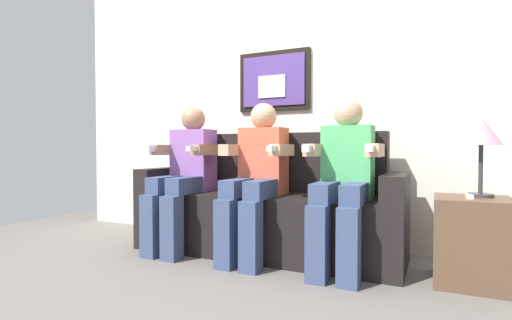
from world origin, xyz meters
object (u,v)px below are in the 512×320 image
at_px(side_table_right, 472,241).
at_px(table_lamp, 481,135).
at_px(person_in_middle, 257,173).
at_px(person_on_right, 344,176).
at_px(person_on_left, 185,171).
at_px(spare_remote_on_table, 469,196).
at_px(couch, 266,211).

height_order(side_table_right, table_lamp, table_lamp).
xyz_separation_m(person_in_middle, person_on_right, (0.61, -0.00, 0.00)).
height_order(person_on_left, person_in_middle, same).
relative_size(table_lamp, spare_remote_on_table, 3.54).
bearing_deg(person_in_middle, side_table_right, 2.62).
bearing_deg(couch, person_on_right, -15.30).
relative_size(side_table_right, table_lamp, 1.09).
bearing_deg(couch, person_in_middle, -89.83).
relative_size(person_on_left, person_on_right, 1.00).
bearing_deg(person_on_right, table_lamp, 8.29).
height_order(couch, person_on_right, person_on_right).
height_order(table_lamp, spare_remote_on_table, table_lamp).
distance_m(couch, person_in_middle, 0.34).
distance_m(side_table_right, table_lamp, 0.61).
height_order(person_on_left, person_on_right, same).
xyz_separation_m(couch, person_on_right, (0.61, -0.17, 0.29)).
relative_size(couch, side_table_right, 3.94).
distance_m(person_in_middle, spare_remote_on_table, 1.32).
xyz_separation_m(couch, person_on_left, (-0.61, -0.17, 0.29)).
relative_size(couch, spare_remote_on_table, 15.14).
height_order(couch, side_table_right, couch).
bearing_deg(person_on_left, couch, 15.30).
xyz_separation_m(couch, side_table_right, (1.33, -0.11, -0.06)).
bearing_deg(table_lamp, person_on_right, -171.71).
relative_size(person_in_middle, side_table_right, 2.22).
bearing_deg(person_on_right, couch, 164.70).
distance_m(table_lamp, spare_remote_on_table, 0.36).
distance_m(person_on_left, spare_remote_on_table, 1.93).
relative_size(couch, person_on_left, 1.77).
xyz_separation_m(couch, person_in_middle, (0.00, -0.17, 0.29)).
xyz_separation_m(person_on_right, spare_remote_on_table, (0.70, 0.03, -0.10)).
bearing_deg(couch, spare_remote_on_table, -5.84).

